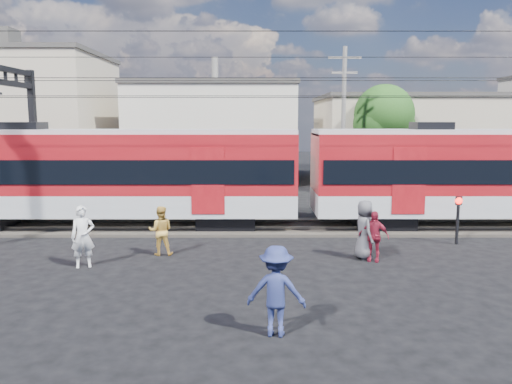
# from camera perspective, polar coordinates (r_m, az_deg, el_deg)

# --- Properties ---
(ground) EXTENTS (120.00, 120.00, 0.00)m
(ground) POSITION_cam_1_polar(r_m,az_deg,el_deg) (13.57, -5.03, -11.43)
(ground) COLOR black
(ground) RESTS_ON ground
(track_bed) EXTENTS (70.00, 3.40, 0.12)m
(track_bed) POSITION_cam_1_polar(r_m,az_deg,el_deg) (21.25, -3.18, -4.00)
(track_bed) COLOR #2D2823
(track_bed) RESTS_ON ground
(rail_near) EXTENTS (70.00, 0.12, 0.12)m
(rail_near) POSITION_cam_1_polar(r_m,az_deg,el_deg) (20.49, -3.30, -4.12)
(rail_near) COLOR #59544C
(rail_near) RESTS_ON track_bed
(rail_far) EXTENTS (70.00, 0.12, 0.12)m
(rail_far) POSITION_cam_1_polar(r_m,az_deg,el_deg) (21.95, -3.08, -3.28)
(rail_far) COLOR #59544C
(rail_far) RESTS_ON track_bed
(commuter_train) EXTENTS (50.30, 3.08, 4.17)m
(commuter_train) POSITION_cam_1_polar(r_m,az_deg,el_deg) (21.72, -16.45, 2.20)
(commuter_train) COLOR black
(commuter_train) RESTS_ON ground
(catenary) EXTENTS (70.00, 9.30, 7.52)m
(catenary) POSITION_cam_1_polar(r_m,az_deg,el_deg) (22.94, -25.69, 8.88)
(catenary) COLOR black
(catenary) RESTS_ON ground
(building_west) EXTENTS (14.28, 10.20, 9.30)m
(building_west) POSITION_cam_1_polar(r_m,az_deg,el_deg) (40.97, -26.61, 7.51)
(building_west) COLOR tan
(building_west) RESTS_ON ground
(building_midwest) EXTENTS (12.24, 12.24, 7.30)m
(building_midwest) POSITION_cam_1_polar(r_m,az_deg,el_deg) (39.87, -4.64, 6.91)
(building_midwest) COLOR beige
(building_midwest) RESTS_ON ground
(building_mideast) EXTENTS (16.32, 10.20, 6.30)m
(building_mideast) POSITION_cam_1_polar(r_m,az_deg,el_deg) (38.94, 19.30, 5.71)
(building_mideast) COLOR tan
(building_mideast) RESTS_ON ground
(utility_pole_mid) EXTENTS (1.80, 0.24, 8.50)m
(utility_pole_mid) POSITION_cam_1_polar(r_m,az_deg,el_deg) (28.15, 9.95, 8.06)
(utility_pole_mid) COLOR slate
(utility_pole_mid) RESTS_ON ground
(tree_near) EXTENTS (3.82, 3.64, 6.72)m
(tree_near) POSITION_cam_1_polar(r_m,az_deg,el_deg) (31.85, 14.69, 8.16)
(tree_near) COLOR #382619
(tree_near) RESTS_ON ground
(pedestrian_a) EXTENTS (0.82, 0.67, 1.94)m
(pedestrian_a) POSITION_cam_1_polar(r_m,az_deg,el_deg) (16.44, -19.18, -4.84)
(pedestrian_a) COLOR silver
(pedestrian_a) RESTS_ON ground
(pedestrian_b) EXTENTS (0.87, 0.71, 1.68)m
(pedestrian_b) POSITION_cam_1_polar(r_m,az_deg,el_deg) (17.26, -10.85, -4.36)
(pedestrian_b) COLOR gold
(pedestrian_b) RESTS_ON ground
(pedestrian_c) EXTENTS (1.35, 0.90, 1.95)m
(pedestrian_c) POSITION_cam_1_polar(r_m,az_deg,el_deg) (10.76, 2.32, -11.23)
(pedestrian_c) COLOR navy
(pedestrian_c) RESTS_ON ground
(pedestrian_d) EXTENTS (1.05, 0.70, 1.65)m
(pedestrian_d) POSITION_cam_1_polar(r_m,az_deg,el_deg) (16.66, 13.30, -4.93)
(pedestrian_d) COLOR maroon
(pedestrian_d) RESTS_ON ground
(pedestrian_e) EXTENTS (0.75, 1.03, 1.96)m
(pedestrian_e) POSITION_cam_1_polar(r_m,az_deg,el_deg) (16.84, 12.27, -4.24)
(pedestrian_e) COLOR #4B4B50
(pedestrian_e) RESTS_ON ground
(crossing_signal) EXTENTS (0.26, 0.26, 1.79)m
(crossing_signal) POSITION_cam_1_polar(r_m,az_deg,el_deg) (19.75, 22.10, -2.04)
(crossing_signal) COLOR black
(crossing_signal) RESTS_ON ground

